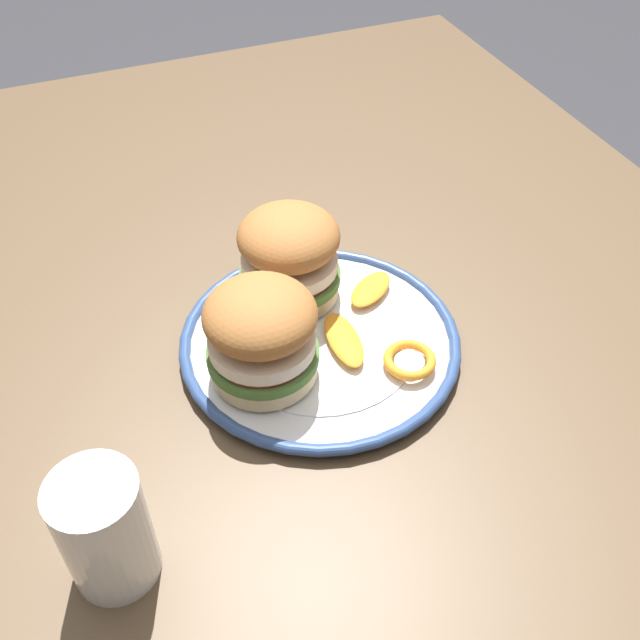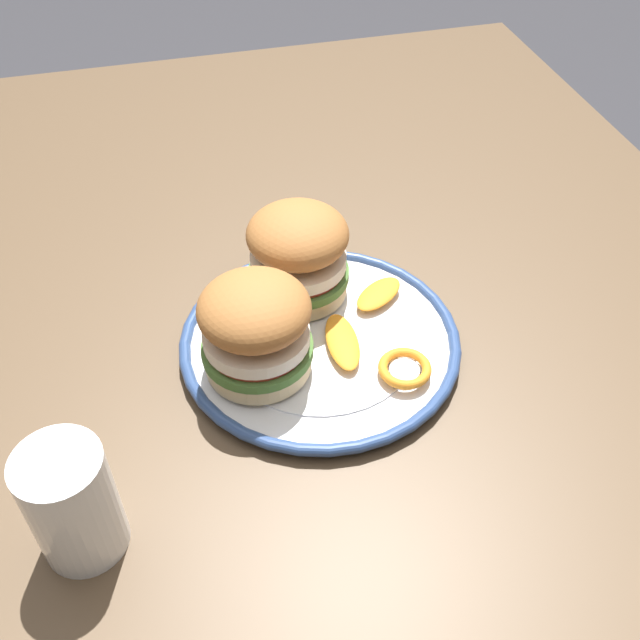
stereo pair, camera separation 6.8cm
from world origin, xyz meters
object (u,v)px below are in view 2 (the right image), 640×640
object	(u,v)px
sandwich_half_left	(256,328)
dining_table	(314,359)
dinner_plate	(320,342)
sandwich_half_right	(299,254)
drinking_glass	(75,509)

from	to	relation	value
sandwich_half_left	dining_table	bearing A→B (deg)	140.57
sandwich_half_left	dinner_plate	bearing A→B (deg)	109.02
dining_table	dinner_plate	world-z (taller)	dinner_plate
sandwich_half_right	drinking_glass	bearing A→B (deg)	-45.05
sandwich_half_right	drinking_glass	xyz separation A→B (m)	(0.23, -0.23, -0.02)
sandwich_half_left	sandwich_half_right	xyz separation A→B (m)	(-0.09, 0.06, 0.00)
sandwich_half_right	drinking_glass	world-z (taller)	sandwich_half_right
drinking_glass	sandwich_half_right	bearing A→B (deg)	134.95
sandwich_half_right	dining_table	bearing A→B (deg)	98.47
dinner_plate	sandwich_half_right	size ratio (longest dim) A/B	2.07
dining_table	sandwich_half_right	distance (m)	0.17
dinner_plate	drinking_glass	xyz separation A→B (m)	(0.16, -0.24, 0.04)
sandwich_half_left	sandwich_half_right	distance (m)	0.11
dinner_plate	dining_table	bearing A→B (deg)	170.55
dinner_plate	drinking_glass	bearing A→B (deg)	-55.75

